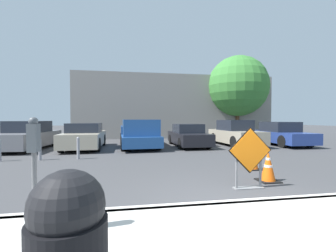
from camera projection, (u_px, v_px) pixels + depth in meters
ground_plane at (160, 145)px, 13.89m from camera, size 96.00×96.00×0.00m
curb_lip at (234, 205)px, 4.03m from camera, size 23.08×0.20×0.14m
road_closed_sign at (250, 156)px, 5.19m from camera, size 1.06×0.20×1.43m
traffic_cone_nearest at (268, 166)px, 5.83m from camera, size 0.50×0.50×0.80m
traffic_cone_second at (254, 157)px, 7.19m from camera, size 0.38×0.38×0.80m
parked_car_nearest at (28, 136)px, 12.10m from camera, size 2.13×4.71×1.52m
parked_car_second at (85, 137)px, 12.35m from camera, size 2.00×4.34×1.40m
pickup_truck at (139, 135)px, 12.74m from camera, size 2.25×5.11×1.60m
parked_car_third at (188, 136)px, 13.53m from camera, size 1.85×4.29×1.34m
parked_car_fourth at (235, 134)px, 13.89m from camera, size 1.97×4.37×1.57m
parked_car_fifth at (280, 134)px, 14.21m from camera, size 1.99×4.64×1.46m
trash_bin at (68, 241)px, 1.71m from camera, size 0.59×0.59×1.09m
bollard_nearest at (78, 147)px, 9.08m from camera, size 0.12×0.12×0.90m
bollard_second at (40, 149)px, 8.84m from camera, size 0.12×0.12×0.86m
bollard_third at (0, 149)px, 8.60m from camera, size 0.12×0.12×0.86m
parking_meter at (34, 156)px, 2.81m from camera, size 0.11×0.15×1.50m
building_facade_backdrop at (173, 108)px, 21.41m from camera, size 17.28×5.00×5.47m
street_tree_behind_lot at (238, 86)px, 19.58m from camera, size 5.23×5.23×7.11m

